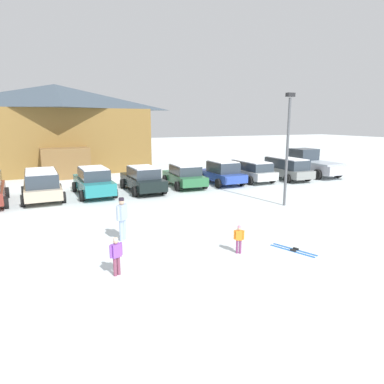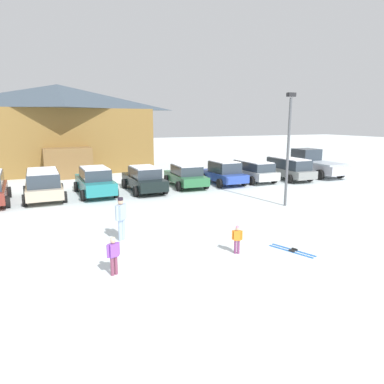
{
  "view_description": "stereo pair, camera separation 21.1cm",
  "coord_description": "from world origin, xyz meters",
  "px_view_note": "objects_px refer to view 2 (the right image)",
  "views": [
    {
      "loc": [
        -6.12,
        -7.39,
        4.51
      ],
      "look_at": [
        0.44,
        7.29,
        1.13
      ],
      "focal_mm": 32.0,
      "sensor_mm": 36.0,
      "label": 1
    },
    {
      "loc": [
        -5.92,
        -7.48,
        4.51
      ],
      "look_at": [
        0.44,
        7.29,
        1.13
      ],
      "focal_mm": 32.0,
      "sensor_mm": 36.0,
      "label": 2
    }
  ],
  "objects_px": {
    "skier_child_in_orange_jacket": "(237,238)",
    "lamp_post": "(288,144)",
    "parked_blue_hatchback": "(224,173)",
    "parked_silver_wagon": "(253,170)",
    "pickup_truck": "(313,164)",
    "parked_black_sedan": "(144,179)",
    "parked_teal_hatchback": "(95,181)",
    "pair_of_skis": "(292,251)",
    "parked_beige_suv": "(43,184)",
    "skier_child_in_purple_jacket": "(113,254)",
    "ski_lodge": "(60,128)",
    "skier_adult_in_blue_parka": "(121,216)",
    "parked_grey_wagon": "(288,168)",
    "parked_green_coupe": "(186,175)"
  },
  "relations": [
    {
      "from": "parked_silver_wagon",
      "to": "pickup_truck",
      "type": "height_order",
      "value": "pickup_truck"
    },
    {
      "from": "parked_grey_wagon",
      "to": "skier_child_in_purple_jacket",
      "type": "height_order",
      "value": "parked_grey_wagon"
    },
    {
      "from": "parked_silver_wagon",
      "to": "pickup_truck",
      "type": "distance_m",
      "value": 6.18
    },
    {
      "from": "parked_blue_hatchback",
      "to": "skier_child_in_purple_jacket",
      "type": "height_order",
      "value": "parked_blue_hatchback"
    },
    {
      "from": "parked_teal_hatchback",
      "to": "skier_adult_in_blue_parka",
      "type": "bearing_deg",
      "value": -91.47
    },
    {
      "from": "parked_teal_hatchback",
      "to": "parked_green_coupe",
      "type": "distance_m",
      "value": 6.15
    },
    {
      "from": "pair_of_skis",
      "to": "ski_lodge",
      "type": "bearing_deg",
      "value": 104.24
    },
    {
      "from": "parked_blue_hatchback",
      "to": "parked_green_coupe",
      "type": "bearing_deg",
      "value": 176.42
    },
    {
      "from": "parked_black_sedan",
      "to": "parked_silver_wagon",
      "type": "distance_m",
      "value": 8.52
    },
    {
      "from": "parked_beige_suv",
      "to": "skier_adult_in_blue_parka",
      "type": "height_order",
      "value": "parked_beige_suv"
    },
    {
      "from": "ski_lodge",
      "to": "parked_blue_hatchback",
      "type": "height_order",
      "value": "ski_lodge"
    },
    {
      "from": "skier_adult_in_blue_parka",
      "to": "pair_of_skis",
      "type": "height_order",
      "value": "skier_adult_in_blue_parka"
    },
    {
      "from": "skier_child_in_orange_jacket",
      "to": "pair_of_skis",
      "type": "height_order",
      "value": "skier_child_in_orange_jacket"
    },
    {
      "from": "parked_silver_wagon",
      "to": "pair_of_skis",
      "type": "height_order",
      "value": "parked_silver_wagon"
    },
    {
      "from": "skier_child_in_purple_jacket",
      "to": "ski_lodge",
      "type": "bearing_deg",
      "value": 90.28
    },
    {
      "from": "parked_teal_hatchback",
      "to": "parked_silver_wagon",
      "type": "bearing_deg",
      "value": 1.11
    },
    {
      "from": "skier_child_in_orange_jacket",
      "to": "skier_adult_in_blue_parka",
      "type": "bearing_deg",
      "value": 138.75
    },
    {
      "from": "parked_green_coupe",
      "to": "skier_child_in_purple_jacket",
      "type": "relative_size",
      "value": 3.84
    },
    {
      "from": "parked_beige_suv",
      "to": "pickup_truck",
      "type": "xyz_separation_m",
      "value": [
        20.63,
        0.75,
        0.07
      ]
    },
    {
      "from": "parked_blue_hatchback",
      "to": "pickup_truck",
      "type": "xyz_separation_m",
      "value": [
        8.73,
        0.54,
        0.16
      ]
    },
    {
      "from": "parked_green_coupe",
      "to": "lamp_post",
      "type": "height_order",
      "value": "lamp_post"
    },
    {
      "from": "skier_child_in_orange_jacket",
      "to": "lamp_post",
      "type": "bearing_deg",
      "value": 39.55
    },
    {
      "from": "ski_lodge",
      "to": "parked_teal_hatchback",
      "type": "height_order",
      "value": "ski_lodge"
    },
    {
      "from": "parked_black_sedan",
      "to": "pickup_truck",
      "type": "xyz_separation_m",
      "value": [
        14.68,
        0.78,
        0.17
      ]
    },
    {
      "from": "ski_lodge",
      "to": "skier_adult_in_blue_parka",
      "type": "relative_size",
      "value": 9.47
    },
    {
      "from": "parked_silver_wagon",
      "to": "skier_child_in_purple_jacket",
      "type": "bearing_deg",
      "value": -136.63
    },
    {
      "from": "skier_child_in_orange_jacket",
      "to": "pair_of_skis",
      "type": "bearing_deg",
      "value": -17.0
    },
    {
      "from": "ski_lodge",
      "to": "parked_black_sedan",
      "type": "bearing_deg",
      "value": -71.05
    },
    {
      "from": "pickup_truck",
      "to": "skier_adult_in_blue_parka",
      "type": "relative_size",
      "value": 3.38
    },
    {
      "from": "parked_green_coupe",
      "to": "pair_of_skis",
      "type": "xyz_separation_m",
      "value": [
        -1.11,
        -12.58,
        -0.77
      ]
    },
    {
      "from": "skier_child_in_purple_jacket",
      "to": "skier_child_in_orange_jacket",
      "type": "bearing_deg",
      "value": -0.04
    },
    {
      "from": "parked_beige_suv",
      "to": "parked_silver_wagon",
      "type": "bearing_deg",
      "value": 1.32
    },
    {
      "from": "parked_black_sedan",
      "to": "parked_teal_hatchback",
      "type": "bearing_deg",
      "value": 177.33
    },
    {
      "from": "parked_beige_suv",
      "to": "pair_of_skis",
      "type": "xyz_separation_m",
      "value": [
        7.93,
        -12.19,
        -0.9
      ]
    },
    {
      "from": "parked_blue_hatchback",
      "to": "skier_child_in_orange_jacket",
      "type": "bearing_deg",
      "value": -116.44
    },
    {
      "from": "parked_beige_suv",
      "to": "parked_blue_hatchback",
      "type": "xyz_separation_m",
      "value": [
        11.9,
        0.21,
        -0.09
      ]
    },
    {
      "from": "parked_teal_hatchback",
      "to": "pair_of_skis",
      "type": "xyz_separation_m",
      "value": [
        5.03,
        -12.3,
        -0.85
      ]
    },
    {
      "from": "ski_lodge",
      "to": "parked_silver_wagon",
      "type": "bearing_deg",
      "value": -43.25
    },
    {
      "from": "skier_child_in_purple_jacket",
      "to": "lamp_post",
      "type": "distance_m",
      "value": 11.48
    },
    {
      "from": "parked_beige_suv",
      "to": "skier_child_in_purple_jacket",
      "type": "height_order",
      "value": "parked_beige_suv"
    },
    {
      "from": "parked_silver_wagon",
      "to": "lamp_post",
      "type": "relative_size",
      "value": 0.74
    },
    {
      "from": "parked_grey_wagon",
      "to": "skier_adult_in_blue_parka",
      "type": "xyz_separation_m",
      "value": [
        -14.76,
        -8.66,
        0.04
      ]
    },
    {
      "from": "parked_teal_hatchback",
      "to": "ski_lodge",
      "type": "bearing_deg",
      "value": 95.56
    },
    {
      "from": "ski_lodge",
      "to": "skier_adult_in_blue_parka",
      "type": "bearing_deg",
      "value": -87.37
    },
    {
      "from": "pickup_truck",
      "to": "parked_black_sedan",
      "type": "bearing_deg",
      "value": -176.94
    },
    {
      "from": "parked_grey_wagon",
      "to": "lamp_post",
      "type": "xyz_separation_m",
      "value": [
        -5.54,
        -6.75,
        2.39
      ]
    },
    {
      "from": "parked_black_sedan",
      "to": "parked_grey_wagon",
      "type": "distance_m",
      "value": 11.48
    },
    {
      "from": "parked_blue_hatchback",
      "to": "skier_child_in_purple_jacket",
      "type": "xyz_separation_m",
      "value": [
        -10.08,
        -11.82,
        -0.18
      ]
    },
    {
      "from": "skier_child_in_orange_jacket",
      "to": "skier_child_in_purple_jacket",
      "type": "bearing_deg",
      "value": 179.96
    },
    {
      "from": "parked_beige_suv",
      "to": "pair_of_skis",
      "type": "relative_size",
      "value": 2.65
    }
  ]
}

